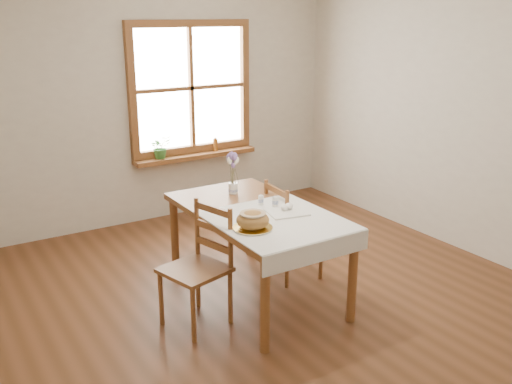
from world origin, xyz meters
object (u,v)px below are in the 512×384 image
chair_left (195,268)px  chair_right (294,230)px  bread_plate (253,228)px  flower_vase (233,189)px  dining_table (256,220)px

chair_left → chair_right: chair_left is taller
bread_plate → chair_right: bearing=34.3°
chair_left → flower_vase: 0.97m
chair_left → bread_plate: size_ratio=3.28×
dining_table → chair_right: size_ratio=1.83×
chair_left → bread_plate: 0.53m
dining_table → bread_plate: (-0.26, -0.37, 0.10)m
dining_table → chair_right: bearing=15.8°
dining_table → chair_left: size_ratio=1.75×
bread_plate → flower_vase: flower_vase is taller
flower_vase → bread_plate: bearing=-110.6°
bread_plate → dining_table: bearing=54.9°
dining_table → chair_left: 0.68m
flower_vase → chair_right: bearing=-37.3°
dining_table → chair_left: (-0.63, -0.15, -0.21)m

